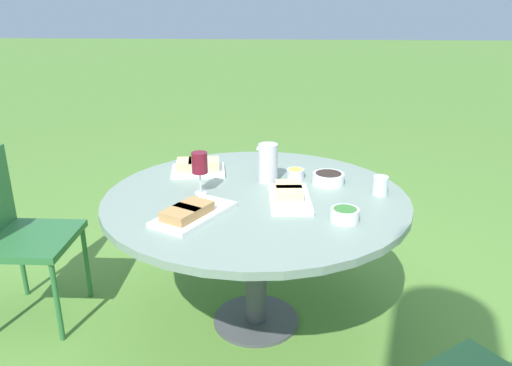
% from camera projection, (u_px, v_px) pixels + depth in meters
% --- Properties ---
extents(ground_plane, '(40.00, 40.00, 0.00)m').
position_uv_depth(ground_plane, '(256.00, 321.00, 2.63)').
color(ground_plane, '#5B8C38').
extents(dining_table, '(1.45, 1.45, 0.71)m').
position_uv_depth(dining_table, '(256.00, 210.00, 2.41)').
color(dining_table, '#4C4C51').
rests_on(dining_table, ground_plane).
extents(chair_near_left, '(0.43, 0.45, 0.89)m').
position_uv_depth(chair_near_left, '(13.00, 226.00, 2.50)').
color(chair_near_left, '#2D6B38').
rests_on(chair_near_left, ground_plane).
extents(water_pitcher, '(0.11, 0.10, 0.20)m').
position_uv_depth(water_pitcher, '(268.00, 163.00, 2.52)').
color(water_pitcher, silver).
rests_on(water_pitcher, dining_table).
extents(wine_glass, '(0.08, 0.08, 0.21)m').
position_uv_depth(wine_glass, '(200.00, 164.00, 2.35)').
color(wine_glass, silver).
rests_on(wine_glass, dining_table).
extents(platter_bread_main, '(0.31, 0.25, 0.07)m').
position_uv_depth(platter_bread_main, '(198.00, 167.00, 2.68)').
color(platter_bread_main, white).
rests_on(platter_bread_main, dining_table).
extents(platter_charcuterie, '(0.21, 0.37, 0.06)m').
position_uv_depth(platter_charcuterie, '(289.00, 195.00, 2.32)').
color(platter_charcuterie, white).
rests_on(platter_charcuterie, dining_table).
extents(platter_sandwich_side, '(0.35, 0.43, 0.06)m').
position_uv_depth(platter_sandwich_side, '(191.00, 213.00, 2.12)').
color(platter_sandwich_side, white).
rests_on(platter_sandwich_side, dining_table).
extents(bowl_fries, '(0.09, 0.09, 0.05)m').
position_uv_depth(bowl_fries, '(295.00, 173.00, 2.60)').
color(bowl_fries, silver).
rests_on(bowl_fries, dining_table).
extents(bowl_salad, '(0.12, 0.12, 0.06)m').
position_uv_depth(bowl_salad, '(345.00, 214.00, 2.08)').
color(bowl_salad, white).
rests_on(bowl_salad, dining_table).
extents(bowl_olives, '(0.16, 0.16, 0.06)m').
position_uv_depth(bowl_olives, '(328.00, 178.00, 2.51)').
color(bowl_olives, white).
rests_on(bowl_olives, dining_table).
extents(cup_water_near, '(0.07, 0.07, 0.09)m').
position_uv_depth(cup_water_near, '(380.00, 186.00, 2.36)').
color(cup_water_near, silver).
rests_on(cup_water_near, dining_table).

